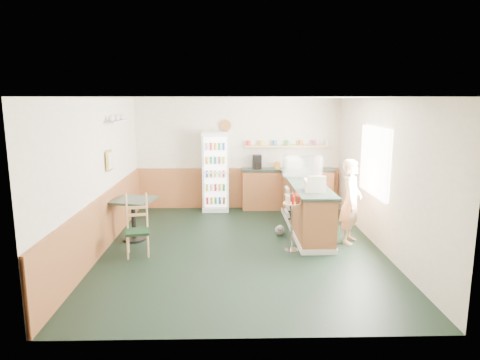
{
  "coord_description": "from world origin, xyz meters",
  "views": [
    {
      "loc": [
        -0.2,
        -7.43,
        2.68
      ],
      "look_at": [
        -0.01,
        0.6,
        1.15
      ],
      "focal_mm": 32.0,
      "sensor_mm": 36.0,
      "label": 1
    }
  ],
  "objects_px": {
    "cafe_chair": "(138,223)",
    "shopkeeper": "(351,202)",
    "drinks_fridge": "(216,172)",
    "condiment_stand": "(292,213)",
    "display_case": "(302,167)",
    "cash_register": "(315,185)",
    "cafe_table": "(133,211)"
  },
  "relations": [
    {
      "from": "display_case",
      "to": "cafe_chair",
      "type": "height_order",
      "value": "display_case"
    },
    {
      "from": "drinks_fridge",
      "to": "shopkeeper",
      "type": "distance_m",
      "value": 3.6
    },
    {
      "from": "shopkeeper",
      "to": "cafe_table",
      "type": "xyz_separation_m",
      "value": [
        -4.1,
        0.22,
        -0.22
      ]
    },
    {
      "from": "cafe_chair",
      "to": "shopkeeper",
      "type": "bearing_deg",
      "value": -3.66
    },
    {
      "from": "drinks_fridge",
      "to": "shopkeeper",
      "type": "xyz_separation_m",
      "value": [
        2.6,
        -2.48,
        -0.16
      ]
    },
    {
      "from": "shopkeeper",
      "to": "cafe_chair",
      "type": "relative_size",
      "value": 1.49
    },
    {
      "from": "display_case",
      "to": "cafe_table",
      "type": "distance_m",
      "value": 3.64
    },
    {
      "from": "shopkeeper",
      "to": "cafe_chair",
      "type": "height_order",
      "value": "shopkeeper"
    },
    {
      "from": "cash_register",
      "to": "cafe_chair",
      "type": "xyz_separation_m",
      "value": [
        -3.15,
        -0.45,
        -0.56
      ]
    },
    {
      "from": "drinks_fridge",
      "to": "cafe_chair",
      "type": "bearing_deg",
      "value": -112.79
    },
    {
      "from": "display_case",
      "to": "condiment_stand",
      "type": "height_order",
      "value": "display_case"
    },
    {
      "from": "cash_register",
      "to": "shopkeeper",
      "type": "distance_m",
      "value": 0.77
    },
    {
      "from": "shopkeeper",
      "to": "cafe_table",
      "type": "distance_m",
      "value": 4.11
    },
    {
      "from": "condiment_stand",
      "to": "cash_register",
      "type": "bearing_deg",
      "value": 38.4
    },
    {
      "from": "cafe_chair",
      "to": "cash_register",
      "type": "bearing_deg",
      "value": -2.92
    },
    {
      "from": "cash_register",
      "to": "cafe_table",
      "type": "relative_size",
      "value": 0.43
    },
    {
      "from": "cash_register",
      "to": "condiment_stand",
      "type": "bearing_deg",
      "value": -136.46
    },
    {
      "from": "shopkeeper",
      "to": "condiment_stand",
      "type": "xyz_separation_m",
      "value": [
        -1.16,
        -0.41,
        -0.11
      ]
    },
    {
      "from": "drinks_fridge",
      "to": "shopkeeper",
      "type": "relative_size",
      "value": 1.2
    },
    {
      "from": "display_case",
      "to": "condiment_stand",
      "type": "distance_m",
      "value": 1.9
    },
    {
      "from": "cafe_table",
      "to": "cafe_chair",
      "type": "xyz_separation_m",
      "value": [
        0.25,
        -0.72,
        -0.02
      ]
    },
    {
      "from": "shopkeeper",
      "to": "display_case",
      "type": "bearing_deg",
      "value": 51.93
    },
    {
      "from": "drinks_fridge",
      "to": "cash_register",
      "type": "height_order",
      "value": "drinks_fridge"
    },
    {
      "from": "drinks_fridge",
      "to": "display_case",
      "type": "relative_size",
      "value": 2.31
    },
    {
      "from": "drinks_fridge",
      "to": "display_case",
      "type": "xyz_separation_m",
      "value": [
        1.9,
        -1.13,
        0.29
      ]
    },
    {
      "from": "shopkeeper",
      "to": "condiment_stand",
      "type": "relative_size",
      "value": 1.55
    },
    {
      "from": "condiment_stand",
      "to": "cafe_table",
      "type": "relative_size",
      "value": 1.14
    },
    {
      "from": "cash_register",
      "to": "cafe_chair",
      "type": "distance_m",
      "value": 3.24
    },
    {
      "from": "cash_register",
      "to": "cafe_table",
      "type": "height_order",
      "value": "cash_register"
    },
    {
      "from": "display_case",
      "to": "cash_register",
      "type": "bearing_deg",
      "value": -90.0
    },
    {
      "from": "shopkeeper",
      "to": "cafe_chair",
      "type": "xyz_separation_m",
      "value": [
        -3.85,
        -0.5,
        -0.24
      ]
    },
    {
      "from": "drinks_fridge",
      "to": "condiment_stand",
      "type": "xyz_separation_m",
      "value": [
        1.44,
        -2.89,
        -0.27
      ]
    }
  ]
}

